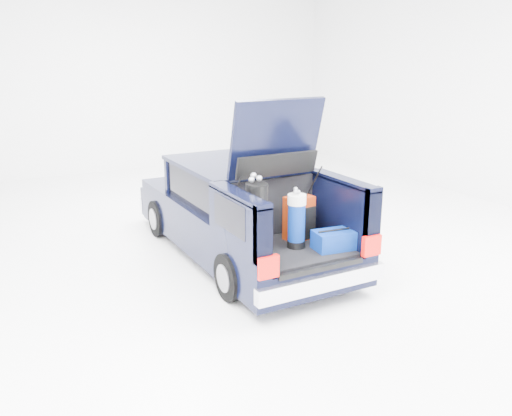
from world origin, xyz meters
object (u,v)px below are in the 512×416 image
car (237,211)px  blue_golf_bag (296,221)px  red_suitcase (299,218)px  blue_duffel (334,240)px  black_golf_bag (256,218)px

car → blue_golf_bag: car is taller
car → blue_golf_bag: size_ratio=5.84×
car → blue_golf_bag: bearing=-87.9°
car → red_suitcase: size_ratio=7.48×
red_suitcase → blue_duffel: size_ratio=1.15×
blue_golf_bag → blue_duffel: 0.54m
blue_golf_bag → black_golf_bag: bearing=174.1°
blue_duffel → black_golf_bag: bearing=166.7°
car → red_suitcase: 1.38m
black_golf_bag → blue_duffel: (0.94, -0.35, -0.34)m
blue_golf_bag → car: bearing=92.9°
black_golf_bag → blue_golf_bag: (0.56, -0.07, -0.10)m
car → blue_duffel: size_ratio=8.63×
red_suitcase → blue_duffel: (0.18, -0.53, -0.17)m
blue_duffel → red_suitcase: bearing=116.2°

